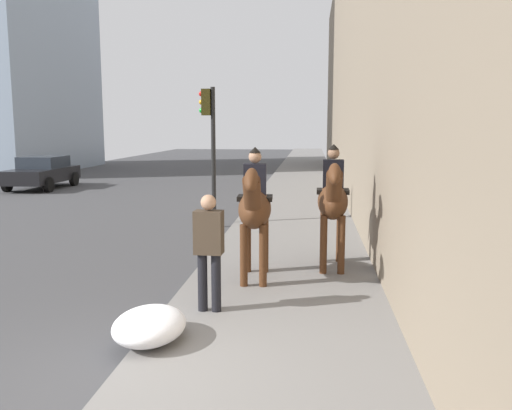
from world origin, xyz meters
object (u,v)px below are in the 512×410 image
(mounted_horse_far, at_px, (333,200))
(traffic_light_near_curb, at_px, (210,134))
(car_near_lane, at_px, (42,172))
(mounted_horse_near, at_px, (255,207))
(pedestrian_greeting, at_px, (209,245))

(mounted_horse_far, relative_size, traffic_light_near_curb, 0.61)
(car_near_lane, height_order, traffic_light_near_curb, traffic_light_near_curb)
(mounted_horse_near, bearing_deg, car_near_lane, -144.39)
(mounted_horse_near, relative_size, car_near_lane, 0.56)
(mounted_horse_near, height_order, mounted_horse_far, mounted_horse_far)
(mounted_horse_near, relative_size, mounted_horse_far, 0.99)
(pedestrian_greeting, height_order, traffic_light_near_curb, traffic_light_near_curb)
(pedestrian_greeting, bearing_deg, traffic_light_near_curb, 12.85)
(mounted_horse_near, relative_size, pedestrian_greeting, 1.36)
(traffic_light_near_curb, bearing_deg, mounted_horse_near, -161.80)
(car_near_lane, distance_m, traffic_light_near_curb, 12.70)
(mounted_horse_near, height_order, traffic_light_near_curb, traffic_light_near_curb)
(mounted_horse_far, bearing_deg, traffic_light_near_curb, -144.11)
(pedestrian_greeting, distance_m, car_near_lane, 18.83)
(mounted_horse_near, distance_m, pedestrian_greeting, 1.74)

